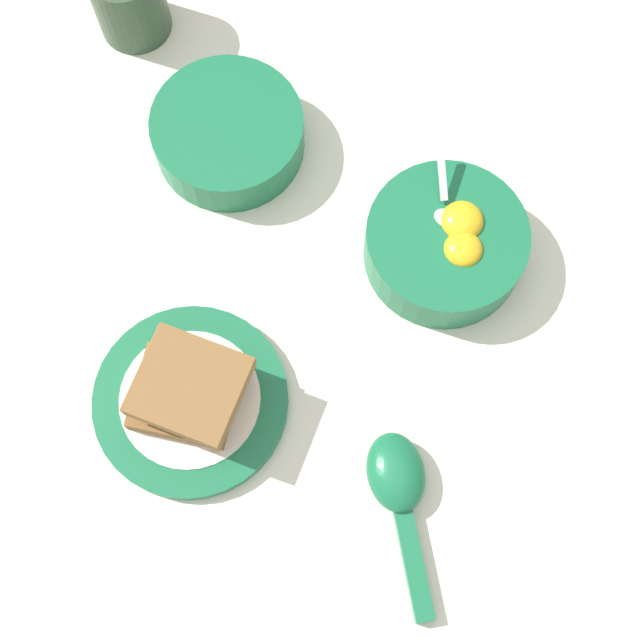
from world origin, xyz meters
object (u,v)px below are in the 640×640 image
congee_bowl (228,132)px  toast_sandwich (188,389)px  soup_spoon (399,487)px  egg_bowl (446,243)px  toast_plate (191,401)px

congee_bowl → toast_sandwich: bearing=118.1°
toast_sandwich → soup_spoon: bearing=-170.1°
egg_bowl → soup_spoon: bearing=111.2°
toast_sandwich → congee_bowl: size_ratio=0.77×
toast_plate → congee_bowl: congee_bowl is taller
toast_sandwich → soup_spoon: 0.21m
toast_plate → soup_spoon: (-0.21, -0.04, 0.01)m
egg_bowl → toast_sandwich: (0.12, 0.26, 0.02)m
soup_spoon → congee_bowl: (0.33, -0.20, 0.01)m
toast_plate → soup_spoon: 0.21m
egg_bowl → toast_sandwich: 0.28m
toast_sandwich → egg_bowl: bearing=-114.8°
toast_sandwich → toast_plate: bearing=71.3°
toast_plate → toast_sandwich: toast_sandwich is taller
toast_plate → toast_sandwich: 0.04m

